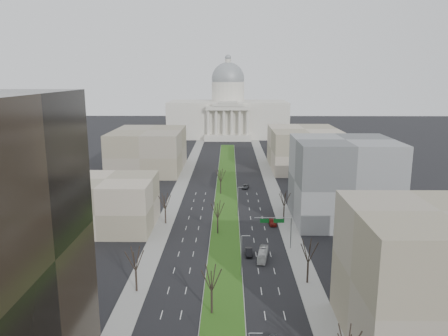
# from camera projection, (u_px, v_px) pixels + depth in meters

# --- Properties ---
(ground) EXTENTS (600.00, 600.00, 0.00)m
(ground) POSITION_uv_depth(u_px,v_px,m) (226.00, 194.00, 156.52)
(ground) COLOR black
(ground) RESTS_ON ground
(median) EXTENTS (8.00, 222.03, 0.20)m
(median) POSITION_uv_depth(u_px,v_px,m) (226.00, 195.00, 155.51)
(median) COLOR #999993
(median) RESTS_ON ground
(sidewalk_left) EXTENTS (5.00, 330.00, 0.15)m
(sidewalk_left) POSITION_uv_depth(u_px,v_px,m) (168.00, 216.00, 132.28)
(sidewalk_left) COLOR gray
(sidewalk_left) RESTS_ON ground
(sidewalk_right) EXTENTS (5.00, 330.00, 0.15)m
(sidewalk_right) POSITION_uv_depth(u_px,v_px,m) (283.00, 216.00, 131.85)
(sidewalk_right) COLOR gray
(sidewalk_right) RESTS_ON ground
(capitol) EXTENTS (80.00, 46.00, 55.00)m
(capitol) POSITION_uv_depth(u_px,v_px,m) (228.00, 113.00, 299.30)
(capitol) COLOR beige
(capitol) RESTS_ON ground
(building_beige_left) EXTENTS (26.00, 22.00, 14.00)m
(building_beige_left) POSITION_uv_depth(u_px,v_px,m) (107.00, 203.00, 121.24)
(building_beige_left) COLOR gray
(building_beige_left) RESTS_ON ground
(building_tan_right) EXTENTS (26.00, 24.00, 22.00)m
(building_tan_right) POSITION_uv_depth(u_px,v_px,m) (434.00, 279.00, 67.78)
(building_tan_right) COLOR gray
(building_tan_right) RESTS_ON ground
(building_grey_right) EXTENTS (28.00, 26.00, 24.00)m
(building_grey_right) POSITION_uv_depth(u_px,v_px,m) (343.00, 180.00, 126.21)
(building_grey_right) COLOR #5D6062
(building_grey_right) RESTS_ON ground
(building_far_left) EXTENTS (30.00, 40.00, 18.00)m
(building_far_left) POSITION_uv_depth(u_px,v_px,m) (148.00, 150.00, 194.15)
(building_far_left) COLOR gray
(building_far_left) RESTS_ON ground
(building_far_right) EXTENTS (30.00, 40.00, 18.00)m
(building_far_right) POSITION_uv_depth(u_px,v_px,m) (304.00, 149.00, 198.18)
(building_far_right) COLOR gray
(building_far_right) RESTS_ON ground
(tree_left_mid) EXTENTS (5.40, 5.40, 9.72)m
(tree_left_mid) POSITION_uv_depth(u_px,v_px,m) (135.00, 258.00, 84.88)
(tree_left_mid) COLOR black
(tree_left_mid) RESTS_ON ground
(tree_left_far) EXTENTS (5.28, 5.28, 9.50)m
(tree_left_far) POSITION_uv_depth(u_px,v_px,m) (165.00, 201.00, 124.01)
(tree_left_far) COLOR black
(tree_left_far) RESTS_ON ground
(tree_right_mid) EXTENTS (5.52, 5.52, 9.94)m
(tree_right_mid) POSITION_uv_depth(u_px,v_px,m) (309.00, 250.00, 88.33)
(tree_right_mid) COLOR black
(tree_right_mid) RESTS_ON ground
(tree_right_far) EXTENTS (5.04, 5.04, 9.07)m
(tree_right_far) POSITION_uv_depth(u_px,v_px,m) (284.00, 198.00, 127.56)
(tree_right_far) COLOR black
(tree_right_far) RESTS_ON ground
(tree_median_a) EXTENTS (5.40, 5.40, 9.72)m
(tree_median_a) POSITION_uv_depth(u_px,v_px,m) (212.00, 278.00, 76.87)
(tree_median_a) COLOR black
(tree_median_a) RESTS_ON ground
(tree_median_b) EXTENTS (5.40, 5.40, 9.72)m
(tree_median_b) POSITION_uv_depth(u_px,v_px,m) (218.00, 209.00, 115.97)
(tree_median_b) COLOR black
(tree_median_b) RESTS_ON ground
(tree_median_c) EXTENTS (5.40, 5.40, 9.72)m
(tree_median_c) POSITION_uv_depth(u_px,v_px,m) (221.00, 175.00, 155.07)
(tree_median_c) COLOR black
(tree_median_c) RESTS_ON ground
(streetlamp_median_b) EXTENTS (1.90, 0.20, 9.16)m
(streetlamp_median_b) POSITION_uv_depth(u_px,v_px,m) (242.00, 255.00, 91.93)
(streetlamp_median_b) COLOR gray
(streetlamp_median_b) RESTS_ON ground
(streetlamp_median_c) EXTENTS (1.90, 0.20, 9.16)m
(streetlamp_median_c) POSITION_uv_depth(u_px,v_px,m) (238.00, 201.00, 131.02)
(streetlamp_median_c) COLOR gray
(streetlamp_median_c) RESTS_ON ground
(mast_arm_signs) EXTENTS (9.12, 0.24, 8.09)m
(mast_arm_signs) POSITION_uv_depth(u_px,v_px,m) (280.00, 225.00, 106.22)
(mast_arm_signs) COLOR gray
(mast_arm_signs) RESTS_ON ground
(car_black) EXTENTS (1.65, 4.73, 1.56)m
(car_black) POSITION_uv_depth(u_px,v_px,m) (249.00, 252.00, 103.55)
(car_black) COLOR black
(car_black) RESTS_ON ground
(car_red) EXTENTS (2.43, 5.20, 1.47)m
(car_red) POSITION_uv_depth(u_px,v_px,m) (272.00, 222.00, 124.49)
(car_red) COLOR #64120D
(car_red) RESTS_ON ground
(car_grey_far) EXTENTS (2.99, 5.18, 1.36)m
(car_grey_far) POSITION_uv_depth(u_px,v_px,m) (245.00, 187.00, 164.31)
(car_grey_far) COLOR #414448
(car_grey_far) RESTS_ON ground
(box_van) EXTENTS (3.17, 8.25, 2.24)m
(box_van) POSITION_uv_depth(u_px,v_px,m) (263.00, 255.00, 101.24)
(box_van) COLOR silver
(box_van) RESTS_ON ground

